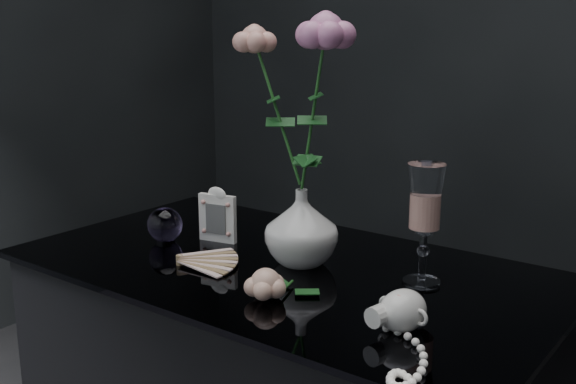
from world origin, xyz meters
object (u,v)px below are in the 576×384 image
Objects in this scene: paperweight at (165,225)px; vase at (301,227)px; loose_rose at (266,284)px; wine_glass at (424,225)px; picture_frame at (217,214)px; pearl_jar at (403,309)px.

vase is at bearing 10.50° from paperweight.
loose_rose is at bearing -18.00° from paperweight.
picture_frame is (-0.46, -0.03, -0.05)m from wine_glass.
picture_frame reaches higher than paperweight.
vase is 0.63× the size of pearl_jar.
wine_glass is 0.30m from loose_rose.
pearl_jar is at bearing -26.97° from vase.
wine_glass is 1.82× the size of picture_frame.
wine_glass is 0.22m from pearl_jar.
picture_frame is at bearing -176.01° from wine_glass.
vase is 1.97× the size of paperweight.
pearl_jar is at bearing -28.93° from picture_frame.
picture_frame is 0.55m from pearl_jar.
picture_frame is 0.12m from paperweight.
wine_glass is (0.24, 0.04, 0.04)m from vase.
wine_glass is at bearing 43.27° from loose_rose.
pearl_jar is (0.61, -0.09, -0.00)m from paperweight.
wine_glass is at bearing 10.39° from paperweight.
vase reaches higher than picture_frame.
paperweight is (-0.32, -0.06, -0.04)m from vase.
picture_frame is 0.76× the size of loose_rose.
wine_glass is 1.38× the size of loose_rose.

